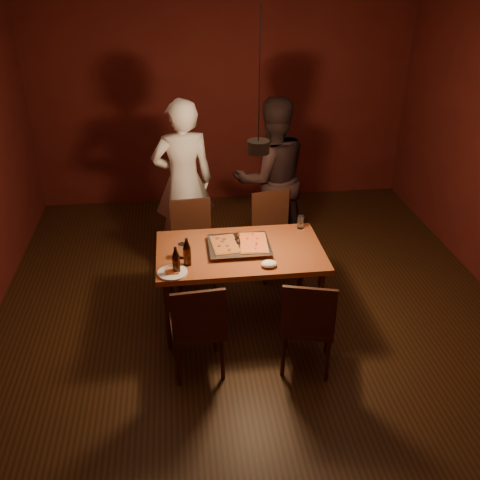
{
  "coord_description": "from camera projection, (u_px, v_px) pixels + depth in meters",
  "views": [
    {
      "loc": [
        -0.65,
        -4.05,
        3.12
      ],
      "look_at": [
        -0.13,
        0.12,
        0.85
      ],
      "focal_mm": 40.0,
      "sensor_mm": 36.0,
      "label": 1
    }
  ],
  "objects": [
    {
      "name": "pendant_lamp",
      "position": [
        258.0,
        145.0,
        4.25
      ],
      "size": [
        0.18,
        0.18,
        1.1
      ],
      "color": "black",
      "rests_on": "ceiling"
    },
    {
      "name": "dining_table",
      "position": [
        240.0,
        257.0,
        4.85
      ],
      "size": [
        1.5,
        0.9,
        0.75
      ],
      "color": "#964926",
      "rests_on": "floor"
    },
    {
      "name": "chair_near_right",
      "position": [
        308.0,
        318.0,
        4.27
      ],
      "size": [
        0.52,
        0.52,
        0.49
      ],
      "rotation": [
        0.0,
        0.0,
        -0.27
      ],
      "color": "#38190F",
      "rests_on": "floor"
    },
    {
      "name": "diner_dark",
      "position": [
        271.0,
        178.0,
        5.93
      ],
      "size": [
        0.99,
        0.83,
        1.81
      ],
      "primitive_type": "imported",
      "rotation": [
        0.0,
        0.0,
        3.32
      ],
      "color": "black",
      "rests_on": "floor"
    },
    {
      "name": "diner_white",
      "position": [
        183.0,
        182.0,
        5.81
      ],
      "size": [
        0.72,
        0.53,
        1.82
      ],
      "primitive_type": "imported",
      "rotation": [
        0.0,
        0.0,
        3.29
      ],
      "color": "silver",
      "rests_on": "floor"
    },
    {
      "name": "pizza_tray",
      "position": [
        239.0,
        246.0,
        4.82
      ],
      "size": [
        0.59,
        0.5,
        0.05
      ],
      "primitive_type": "cube",
      "rotation": [
        0.0,
        0.0,
        0.1
      ],
      "color": "silver",
      "rests_on": "dining_table"
    },
    {
      "name": "chair_far_left",
      "position": [
        192.0,
        235.0,
        5.52
      ],
      "size": [
        0.45,
        0.45,
        0.49
      ],
      "rotation": [
        0.0,
        0.0,
        3.22
      ],
      "color": "#38190F",
      "rests_on": "floor"
    },
    {
      "name": "beer_bottle_b",
      "position": [
        187.0,
        252.0,
        4.53
      ],
      "size": [
        0.07,
        0.07,
        0.26
      ],
      "color": "black",
      "rests_on": "dining_table"
    },
    {
      "name": "chair_near_left",
      "position": [
        198.0,
        322.0,
        4.23
      ],
      "size": [
        0.45,
        0.45,
        0.49
      ],
      "rotation": [
        0.0,
        0.0,
        0.07
      ],
      "color": "#38190F",
      "rests_on": "floor"
    },
    {
      "name": "water_glass_right",
      "position": [
        301.0,
        222.0,
        5.16
      ],
      "size": [
        0.06,
        0.06,
        0.13
      ],
      "primitive_type": "cylinder",
      "color": "silver",
      "rests_on": "dining_table"
    },
    {
      "name": "chair_far_right",
      "position": [
        273.0,
        226.0,
        5.7
      ],
      "size": [
        0.49,
        0.49,
        0.49
      ],
      "rotation": [
        0.0,
        0.0,
        3.33
      ],
      "color": "#38190F",
      "rests_on": "floor"
    },
    {
      "name": "beer_bottle_a",
      "position": [
        176.0,
        260.0,
        4.41
      ],
      "size": [
        0.06,
        0.06,
        0.25
      ],
      "color": "black",
      "rests_on": "dining_table"
    },
    {
      "name": "pizza_meat",
      "position": [
        225.0,
        244.0,
        4.79
      ],
      "size": [
        0.26,
        0.38,
        0.02
      ],
      "primitive_type": "cube",
      "rotation": [
        0.0,
        0.0,
        0.09
      ],
      "color": "maroon",
      "rests_on": "pizza_tray"
    },
    {
      "name": "water_glass_left",
      "position": [
        183.0,
        251.0,
        4.67
      ],
      "size": [
        0.08,
        0.08,
        0.13
      ],
      "primitive_type": "cylinder",
      "color": "silver",
      "rests_on": "dining_table"
    },
    {
      "name": "napkin",
      "position": [
        269.0,
        264.0,
        4.55
      ],
      "size": [
        0.14,
        0.11,
        0.06
      ],
      "primitive_type": "ellipsoid",
      "color": "white",
      "rests_on": "dining_table"
    },
    {
      "name": "plate_slice",
      "position": [
        172.0,
        272.0,
        4.46
      ],
      "size": [
        0.25,
        0.25,
        0.03
      ],
      "color": "white",
      "rests_on": "dining_table"
    },
    {
      "name": "pizza_cheese",
      "position": [
        253.0,
        243.0,
        4.82
      ],
      "size": [
        0.27,
        0.41,
        0.02
      ],
      "primitive_type": "cube",
      "rotation": [
        0.0,
        0.0,
        -0.07
      ],
      "color": "gold",
      "rests_on": "pizza_tray"
    },
    {
      "name": "room_shell",
      "position": [
        258.0,
        187.0,
        4.42
      ],
      "size": [
        6.0,
        6.0,
        6.0
      ],
      "color": "#381F0F",
      "rests_on": "ground"
    },
    {
      "name": "spatula",
      "position": [
        239.0,
        242.0,
        4.82
      ],
      "size": [
        0.12,
        0.25,
        0.04
      ],
      "primitive_type": null,
      "rotation": [
        0.0,
        0.0,
        -0.11
      ],
      "color": "silver",
      "rests_on": "pizza_tray"
    }
  ]
}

